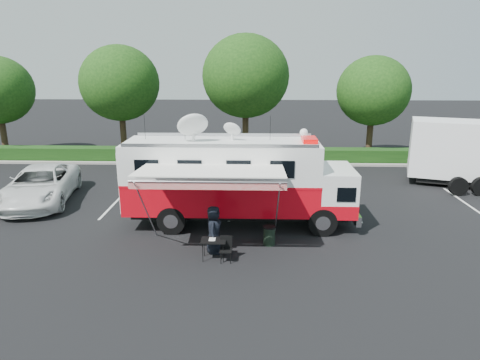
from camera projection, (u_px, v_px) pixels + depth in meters
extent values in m
plane|color=black|center=(240.00, 224.00, 19.20)|extent=(120.00, 120.00, 0.00)
cube|color=#9E998E|center=(302.00, 164.00, 29.63)|extent=(60.00, 0.35, 0.15)
cube|color=black|center=(301.00, 156.00, 30.38)|extent=(60.00, 1.20, 1.00)
cylinder|color=black|center=(3.00, 131.00, 31.70)|extent=(0.44, 0.44, 4.00)
cylinder|color=black|center=(123.00, 128.00, 31.36)|extent=(0.44, 0.44, 4.40)
ellipsoid|color=#14380F|center=(120.00, 83.00, 30.47)|extent=(5.63, 5.63, 5.35)
cylinder|color=black|center=(245.00, 126.00, 31.03)|extent=(0.44, 0.44, 4.80)
ellipsoid|color=#14380F|center=(246.00, 76.00, 30.06)|extent=(6.14, 6.14, 5.84)
cylinder|color=black|center=(370.00, 132.00, 30.87)|extent=(0.44, 0.44, 4.00)
ellipsoid|color=#14380F|center=(373.00, 91.00, 30.06)|extent=(5.12, 5.12, 4.86)
cube|color=silver|center=(4.00, 200.00, 22.46)|extent=(0.12, 5.50, 0.01)
cube|color=silver|center=(117.00, 201.00, 22.28)|extent=(0.12, 5.50, 0.01)
cube|color=silver|center=(232.00, 202.00, 22.09)|extent=(0.12, 5.50, 0.01)
cube|color=silver|center=(349.00, 203.00, 21.91)|extent=(0.12, 5.50, 0.01)
cube|color=silver|center=(467.00, 204.00, 21.73)|extent=(0.12, 5.50, 0.01)
cube|color=black|center=(240.00, 211.00, 19.03)|extent=(9.38, 1.53, 0.33)
cylinder|color=black|center=(322.00, 222.00, 17.77)|extent=(1.20, 0.35, 1.20)
cylinder|color=black|center=(315.00, 203.00, 20.08)|extent=(1.20, 0.35, 1.20)
cylinder|color=black|center=(171.00, 220.00, 17.97)|extent=(1.20, 0.35, 1.20)
cylinder|color=black|center=(181.00, 202.00, 20.27)|extent=(1.20, 0.35, 1.20)
cube|color=silver|center=(352.00, 211.00, 18.86)|extent=(0.22, 2.73, 0.44)
cube|color=white|center=(335.00, 189.00, 18.61)|extent=(1.53, 2.73, 1.85)
cube|color=red|center=(334.00, 203.00, 18.79)|extent=(1.55, 2.75, 0.60)
cube|color=black|center=(352.00, 182.00, 18.49)|extent=(0.13, 2.43, 0.76)
cube|color=red|center=(222.00, 193.00, 18.83)|extent=(8.29, 2.73, 1.31)
cube|color=red|center=(222.00, 179.00, 18.65)|extent=(8.31, 2.75, 0.11)
cube|color=white|center=(222.00, 161.00, 18.43)|extent=(8.29, 2.73, 1.53)
cube|color=white|center=(222.00, 143.00, 18.21)|extent=(8.29, 2.73, 0.09)
cube|color=#CC0505|center=(309.00, 140.00, 18.05)|extent=(0.60, 1.04, 0.17)
sphere|color=white|center=(304.00, 133.00, 19.07)|extent=(0.37, 0.37, 0.37)
ellipsoid|color=white|center=(193.00, 125.00, 17.87)|extent=(1.31, 1.31, 0.39)
ellipsoid|color=white|center=(232.00, 129.00, 18.25)|extent=(0.76, 0.76, 0.22)
cylinder|color=black|center=(145.00, 128.00, 18.58)|extent=(0.02, 0.02, 1.09)
cylinder|color=black|center=(185.00, 128.00, 18.52)|extent=(0.02, 0.02, 1.09)
cylinder|color=black|center=(270.00, 128.00, 18.41)|extent=(0.02, 0.02, 1.09)
cube|color=white|center=(211.00, 170.00, 15.79)|extent=(5.45, 2.61, 0.22)
cube|color=red|center=(207.00, 185.00, 14.61)|extent=(5.45, 0.04, 0.31)
cylinder|color=#B2B2B7|center=(207.00, 182.00, 14.55)|extent=(5.45, 0.07, 0.07)
cylinder|color=#B2B2B7|center=(146.00, 211.00, 16.24)|extent=(0.05, 2.80, 3.15)
cylinder|color=#B2B2B7|center=(277.00, 213.00, 16.08)|extent=(0.05, 2.80, 3.15)
imported|color=silver|center=(42.00, 202.00, 22.13)|extent=(4.12, 6.90, 1.79)
imported|color=black|center=(214.00, 252.00, 16.38)|extent=(0.65, 0.94, 1.85)
cube|color=black|center=(213.00, 240.00, 15.60)|extent=(0.92, 0.65, 0.04)
cylinder|color=black|center=(203.00, 252.00, 15.49)|extent=(0.02, 0.02, 0.75)
cylinder|color=black|center=(204.00, 247.00, 15.94)|extent=(0.02, 0.02, 0.75)
cylinder|color=black|center=(223.00, 253.00, 15.47)|extent=(0.02, 0.02, 0.75)
cylinder|color=black|center=(224.00, 247.00, 15.92)|extent=(0.02, 0.02, 0.75)
cube|color=silver|center=(212.00, 239.00, 15.65)|extent=(0.24, 0.32, 0.01)
cube|color=black|center=(226.00, 250.00, 15.50)|extent=(0.47, 0.47, 0.04)
cube|color=black|center=(226.00, 242.00, 15.64)|extent=(0.44, 0.07, 0.49)
cylinder|color=black|center=(221.00, 258.00, 15.39)|extent=(0.02, 0.02, 0.44)
cylinder|color=black|center=(222.00, 254.00, 15.73)|extent=(0.02, 0.02, 0.44)
cylinder|color=black|center=(231.00, 258.00, 15.38)|extent=(0.02, 0.02, 0.44)
cylinder|color=black|center=(231.00, 254.00, 15.72)|extent=(0.02, 0.02, 0.44)
cylinder|color=black|center=(269.00, 236.00, 16.95)|extent=(0.47, 0.47, 0.73)
cylinder|color=black|center=(269.00, 227.00, 16.85)|extent=(0.51, 0.51, 0.04)
cylinder|color=black|center=(458.00, 186.00, 23.06)|extent=(1.01, 0.30, 1.01)
cylinder|color=black|center=(441.00, 175.00, 25.19)|extent=(1.01, 0.30, 1.01)
cylinder|color=black|center=(462.00, 176.00, 25.15)|extent=(1.01, 0.30, 1.01)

